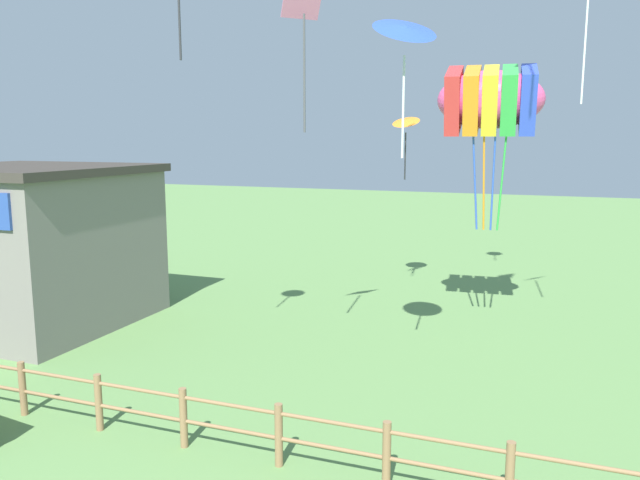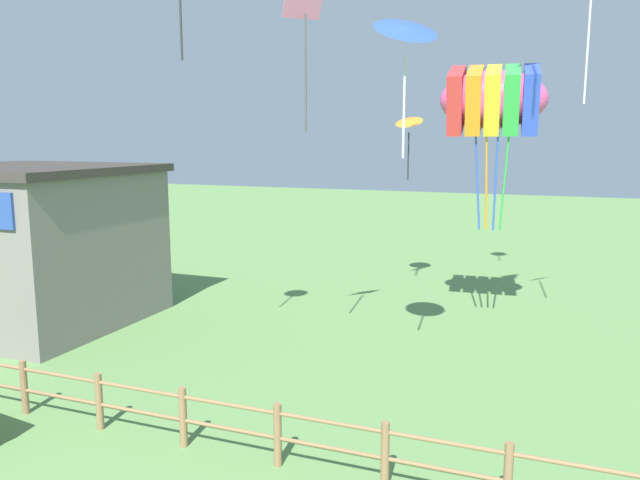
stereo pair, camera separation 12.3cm
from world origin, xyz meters
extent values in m
cylinder|color=olive|center=(-5.67, 5.37, 0.56)|extent=(0.14, 0.14, 1.12)
cylinder|color=olive|center=(-3.78, 5.37, 0.56)|extent=(0.14, 0.14, 1.12)
cylinder|color=olive|center=(-1.89, 5.37, 0.56)|extent=(0.14, 0.14, 1.12)
cylinder|color=olive|center=(0.00, 5.37, 0.56)|extent=(0.14, 0.14, 1.12)
cylinder|color=olive|center=(1.89, 5.37, 0.56)|extent=(0.14, 0.14, 1.12)
cylinder|color=olive|center=(3.78, 5.37, 0.56)|extent=(0.14, 0.14, 1.12)
cylinder|color=olive|center=(0.00, 5.37, 0.95)|extent=(18.89, 0.07, 0.07)
cylinder|color=olive|center=(0.00, 5.37, 0.50)|extent=(18.89, 0.07, 0.07)
cube|color=slate|center=(-10.59, 10.49, 2.25)|extent=(6.02, 5.70, 4.50)
cube|color=#38332D|center=(-10.59, 10.49, 4.62)|extent=(6.32, 6.00, 0.24)
ellipsoid|color=#E54C8C|center=(2.37, 14.43, 6.59)|extent=(3.04, 2.19, 1.97)
cube|color=red|center=(1.39, 14.35, 6.59)|extent=(0.56, 2.03, 2.00)
cube|color=orange|center=(1.88, 14.39, 6.59)|extent=(0.56, 2.03, 2.00)
cube|color=yellow|center=(2.37, 14.43, 6.59)|extent=(0.56, 2.03, 2.00)
cube|color=green|center=(2.86, 14.46, 6.59)|extent=(0.56, 2.03, 2.00)
cube|color=blue|center=(3.35, 14.50, 6.59)|extent=(0.56, 2.03, 2.00)
cylinder|color=blue|center=(2.07, 14.18, 4.42)|extent=(0.24, 0.44, 2.89)
cylinder|color=orange|center=(2.31, 14.17, 4.42)|extent=(0.12, 0.46, 2.89)
cylinder|color=blue|center=(2.56, 14.17, 4.42)|extent=(0.12, 0.46, 2.89)
cylinder|color=green|center=(2.80, 14.20, 4.42)|extent=(0.24, 0.44, 2.89)
cone|color=blue|center=(1.14, 9.22, 7.75)|extent=(1.79, 1.77, 0.72)
cylinder|color=silver|center=(1.14, 9.22, 6.18)|extent=(0.05, 0.05, 2.08)
cylinder|color=#2D2D33|center=(-3.49, 8.19, 8.10)|extent=(0.05, 0.05, 1.79)
cone|color=orange|center=(-0.72, 17.64, 6.11)|extent=(1.09, 1.05, 0.44)
cylinder|color=#333338|center=(-0.72, 17.64, 4.92)|extent=(0.05, 0.05, 1.61)
cylinder|color=#4C4C51|center=(-1.25, 9.69, 6.97)|extent=(0.05, 0.05, 2.59)
cylinder|color=white|center=(4.66, 13.41, 7.86)|extent=(0.05, 0.05, 2.95)
camera|label=1|loc=(4.15, -3.67, 5.58)|focal=35.00mm
camera|label=2|loc=(4.26, -3.63, 5.58)|focal=35.00mm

